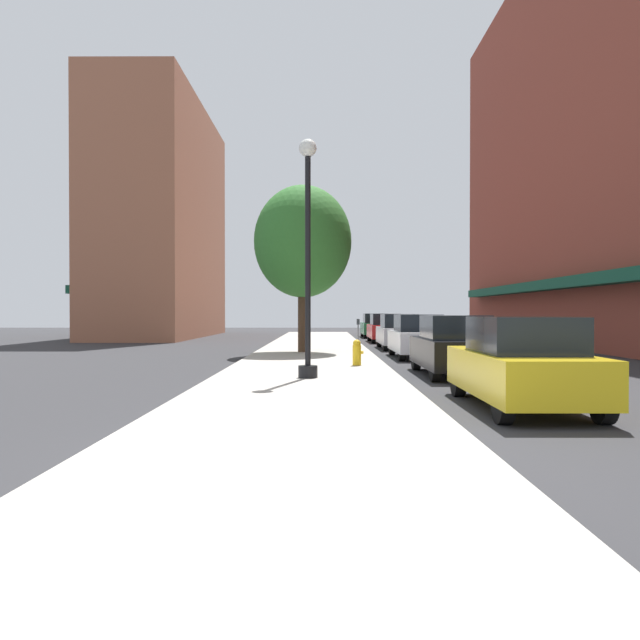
{
  "coord_description": "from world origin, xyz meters",
  "views": [
    {
      "loc": [
        0.43,
        -7.26,
        1.74
      ],
      "look_at": [
        0.3,
        15.88,
        1.45
      ],
      "focal_mm": 34.95,
      "sensor_mm": 36.0,
      "label": 1
    }
  ],
  "objects_px": {
    "fire_hydrant": "(357,352)",
    "car_red": "(385,328)",
    "lamppost": "(308,253)",
    "tree_near": "(303,242)",
    "car_white": "(417,337)",
    "car_black": "(453,346)",
    "car_yellow": "(521,364)",
    "car_silver": "(399,332)",
    "parking_meter_near": "(358,329)",
    "car_green": "(375,326)"
  },
  "relations": [
    {
      "from": "fire_hydrant",
      "to": "car_red",
      "type": "relative_size",
      "value": 0.18
    },
    {
      "from": "lamppost",
      "to": "tree_near",
      "type": "xyz_separation_m",
      "value": [
        -0.46,
        10.07,
        1.42
      ]
    },
    {
      "from": "tree_near",
      "to": "car_white",
      "type": "height_order",
      "value": "tree_near"
    },
    {
      "from": "lamppost",
      "to": "car_black",
      "type": "height_order",
      "value": "lamppost"
    },
    {
      "from": "car_yellow",
      "to": "car_red",
      "type": "height_order",
      "value": "same"
    },
    {
      "from": "fire_hydrant",
      "to": "car_silver",
      "type": "relative_size",
      "value": 0.18
    },
    {
      "from": "car_silver",
      "to": "car_black",
      "type": "bearing_deg",
      "value": -90.91
    },
    {
      "from": "lamppost",
      "to": "fire_hydrant",
      "type": "height_order",
      "value": "lamppost"
    },
    {
      "from": "car_black",
      "to": "car_red",
      "type": "distance_m",
      "value": 19.03
    },
    {
      "from": "car_yellow",
      "to": "fire_hydrant",
      "type": "bearing_deg",
      "value": 110.44
    },
    {
      "from": "fire_hydrant",
      "to": "car_white",
      "type": "relative_size",
      "value": 0.18
    },
    {
      "from": "tree_near",
      "to": "car_white",
      "type": "bearing_deg",
      "value": -22.24
    },
    {
      "from": "car_silver",
      "to": "car_red",
      "type": "distance_m",
      "value": 6.64
    },
    {
      "from": "parking_meter_near",
      "to": "car_red",
      "type": "relative_size",
      "value": 0.3
    },
    {
      "from": "car_red",
      "to": "car_silver",
      "type": "bearing_deg",
      "value": -90.8
    },
    {
      "from": "car_yellow",
      "to": "car_green",
      "type": "relative_size",
      "value": 1.0
    },
    {
      "from": "fire_hydrant",
      "to": "parking_meter_near",
      "type": "distance_m",
      "value": 10.01
    },
    {
      "from": "car_silver",
      "to": "fire_hydrant",
      "type": "bearing_deg",
      "value": -104.55
    },
    {
      "from": "tree_near",
      "to": "fire_hydrant",
      "type": "bearing_deg",
      "value": -73.97
    },
    {
      "from": "car_white",
      "to": "car_green",
      "type": "relative_size",
      "value": 1.0
    },
    {
      "from": "car_white",
      "to": "car_silver",
      "type": "xyz_separation_m",
      "value": [
        0.0,
        5.8,
        0.0
      ]
    },
    {
      "from": "fire_hydrant",
      "to": "parking_meter_near",
      "type": "bearing_deg",
      "value": 86.58
    },
    {
      "from": "lamppost",
      "to": "car_silver",
      "type": "relative_size",
      "value": 1.37
    },
    {
      "from": "tree_near",
      "to": "car_yellow",
      "type": "bearing_deg",
      "value": -72.79
    },
    {
      "from": "car_black",
      "to": "car_silver",
      "type": "distance_m",
      "value": 12.38
    },
    {
      "from": "car_white",
      "to": "car_red",
      "type": "xyz_separation_m",
      "value": [
        0.0,
        12.44,
        0.0
      ]
    },
    {
      "from": "car_silver",
      "to": "car_white",
      "type": "bearing_deg",
      "value": -90.91
    },
    {
      "from": "lamppost",
      "to": "fire_hydrant",
      "type": "distance_m",
      "value": 4.68
    },
    {
      "from": "car_silver",
      "to": "car_red",
      "type": "height_order",
      "value": "same"
    },
    {
      "from": "tree_near",
      "to": "car_black",
      "type": "distance_m",
      "value": 10.22
    },
    {
      "from": "lamppost",
      "to": "car_green",
      "type": "height_order",
      "value": "lamppost"
    },
    {
      "from": "car_red",
      "to": "car_green",
      "type": "distance_m",
      "value": 6.72
    },
    {
      "from": "parking_meter_near",
      "to": "car_green",
      "type": "bearing_deg",
      "value": 82.0
    },
    {
      "from": "car_black",
      "to": "car_silver",
      "type": "height_order",
      "value": "same"
    },
    {
      "from": "lamppost",
      "to": "car_yellow",
      "type": "relative_size",
      "value": 1.37
    },
    {
      "from": "fire_hydrant",
      "to": "car_black",
      "type": "relative_size",
      "value": 0.18
    },
    {
      "from": "car_yellow",
      "to": "car_black",
      "type": "bearing_deg",
      "value": 92.26
    },
    {
      "from": "fire_hydrant",
      "to": "car_green",
      "type": "bearing_deg",
      "value": 83.91
    },
    {
      "from": "car_white",
      "to": "parking_meter_near",
      "type": "bearing_deg",
      "value": 107.98
    },
    {
      "from": "fire_hydrant",
      "to": "car_yellow",
      "type": "relative_size",
      "value": 0.18
    },
    {
      "from": "car_red",
      "to": "fire_hydrant",
      "type": "bearing_deg",
      "value": -99.25
    },
    {
      "from": "parking_meter_near",
      "to": "car_red",
      "type": "xyz_separation_m",
      "value": [
        1.95,
        7.15,
        -0.14
      ]
    },
    {
      "from": "lamppost",
      "to": "car_yellow",
      "type": "xyz_separation_m",
      "value": [
        3.96,
        -4.18,
        -2.39
      ]
    },
    {
      "from": "car_yellow",
      "to": "car_black",
      "type": "height_order",
      "value": "same"
    },
    {
      "from": "parking_meter_near",
      "to": "car_black",
      "type": "bearing_deg",
      "value": -80.68
    },
    {
      "from": "car_yellow",
      "to": "car_white",
      "type": "distance_m",
      "value": 12.44
    },
    {
      "from": "parking_meter_near",
      "to": "car_green",
      "type": "relative_size",
      "value": 0.3
    },
    {
      "from": "car_white",
      "to": "car_red",
      "type": "bearing_deg",
      "value": 87.76
    },
    {
      "from": "lamppost",
      "to": "car_black",
      "type": "relative_size",
      "value": 1.37
    },
    {
      "from": "tree_near",
      "to": "car_green",
      "type": "xyz_separation_m",
      "value": [
        4.41,
        17.36,
        -3.81
      ]
    }
  ]
}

